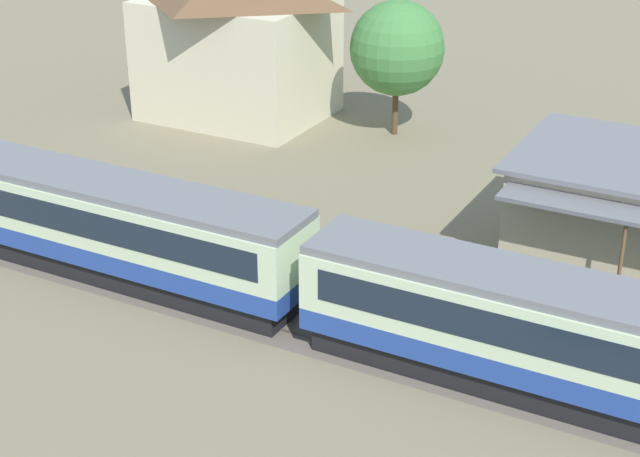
% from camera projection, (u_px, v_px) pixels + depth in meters
% --- Properties ---
extents(ground_plane, '(600.00, 600.00, 0.00)m').
position_uv_depth(ground_plane, '(191.00, 298.00, 37.61)').
color(ground_plane, '#7A7056').
extents(passenger_train, '(57.66, 3.19, 4.03)m').
position_uv_depth(passenger_train, '(101.00, 220.00, 38.81)').
color(passenger_train, '#234293').
rests_on(passenger_train, ground_plane).
extents(railway_track, '(100.97, 3.60, 0.04)m').
position_uv_depth(railway_track, '(209.00, 298.00, 37.59)').
color(railway_track, '#665B51').
rests_on(railway_track, ground_plane).
extents(station_house_brown_roof, '(10.57, 8.39, 9.46)m').
position_uv_depth(station_house_brown_roof, '(237.00, 32.00, 55.78)').
color(station_house_brown_roof, beige).
rests_on(station_house_brown_roof, ground_plane).
extents(yard_tree_0, '(5.14, 5.14, 7.45)m').
position_uv_depth(yard_tree_0, '(397.00, 48.00, 52.66)').
color(yard_tree_0, '#4C3823').
rests_on(yard_tree_0, ground_plane).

